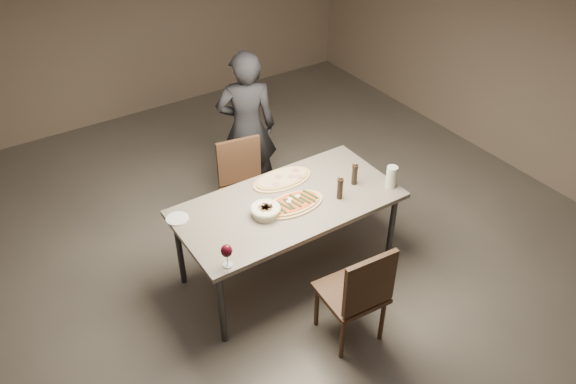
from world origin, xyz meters
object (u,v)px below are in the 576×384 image
chair_near (359,292)px  diner (247,128)px  ham_pizza (282,179)px  pepper_mill_left (340,188)px  carafe (391,177)px  zucchini_pizza (293,204)px  chair_far (244,183)px  dining_table (288,208)px  bread_basket (266,210)px

chair_near → diner: 2.11m
ham_pizza → pepper_mill_left: 0.53m
carafe → diner: size_ratio=0.12×
zucchini_pizza → chair_far: size_ratio=0.59×
dining_table → chair_near: 0.92m
dining_table → diner: 1.21m
ham_pizza → bread_basket: size_ratio=2.28×
chair_near → dining_table: bearing=94.9°
carafe → chair_near: bearing=-142.6°
diner → zucchini_pizza: bearing=100.3°
zucchini_pizza → bread_basket: 0.25m
ham_pizza → chair_far: 0.54m
pepper_mill_left → dining_table: bearing=154.5°
zucchini_pizza → chair_near: bearing=-74.0°
dining_table → ham_pizza: bearing=65.9°
zucchini_pizza → carafe: 0.85m
pepper_mill_left → carafe: size_ratio=1.08×
carafe → diner: bearing=110.4°
pepper_mill_left → chair_near: pepper_mill_left is taller
ham_pizza → chair_near: (-0.11, -1.18, -0.25)m
chair_far → zucchini_pizza: bearing=100.9°
ham_pizza → diner: diner is taller
dining_table → bread_basket: bearing=-168.4°
pepper_mill_left → diner: bearing=93.7°
chair_near → diner: diner is taller
zucchini_pizza → chair_far: (-0.01, 0.79, -0.26)m
chair_near → chair_far: (-0.02, 1.64, -0.01)m
dining_table → chair_near: bearing=-89.1°
zucchini_pizza → pepper_mill_left: bearing=-2.6°
chair_near → carafe: bearing=41.4°
pepper_mill_left → bread_basket: bearing=168.0°
carafe → dining_table: bearing=161.3°
carafe → diner: 1.55m
ham_pizza → chair_near: chair_near is taller
diner → pepper_mill_left: bearing=116.8°
dining_table → pepper_mill_left: 0.45m
zucchini_pizza → chair_far: chair_far is taller
bread_basket → carafe: size_ratio=1.26×
ham_pizza → chair_near: size_ratio=0.59×
dining_table → bread_basket: size_ratio=7.59×
zucchini_pizza → ham_pizza: size_ratio=0.99×
pepper_mill_left → chair_far: bearing=112.7°
carafe → zucchini_pizza: bearing=164.9°
ham_pizza → chair_near: bearing=-109.1°
bread_basket → chair_near: (0.25, -0.85, -0.29)m
carafe → chair_near: size_ratio=0.21×
chair_near → pepper_mill_left: bearing=67.4°
bread_basket → ham_pizza: bearing=42.1°
carafe → chair_far: size_ratio=0.21×
zucchini_pizza → pepper_mill_left: size_ratio=2.60×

